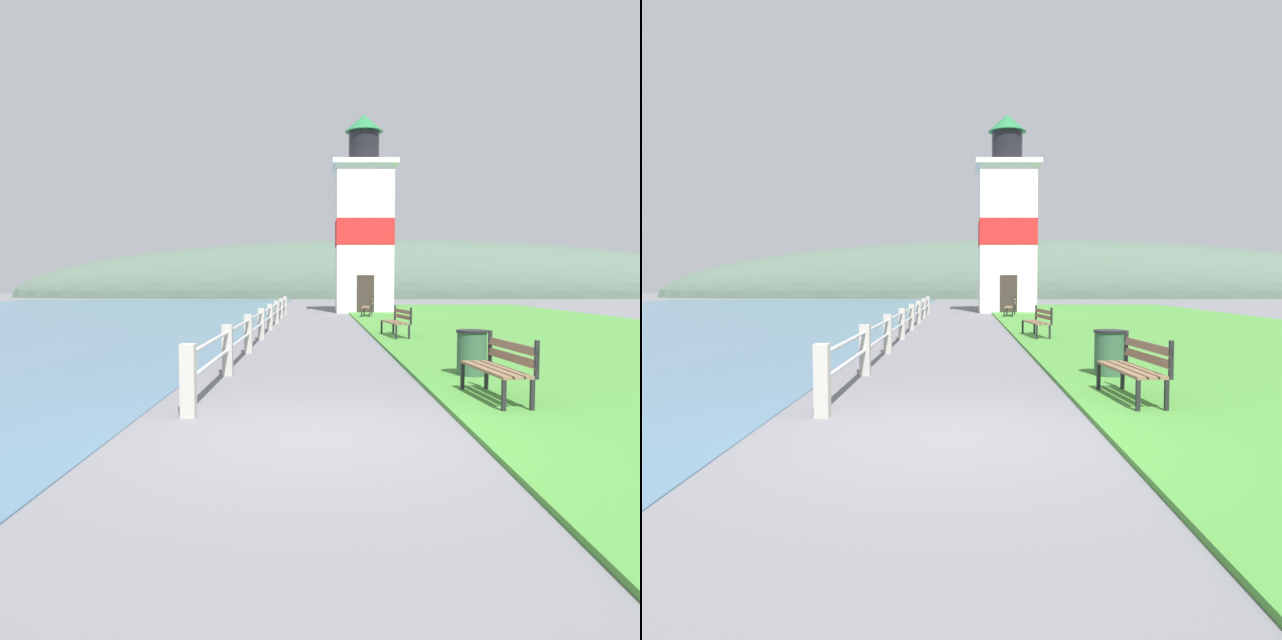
% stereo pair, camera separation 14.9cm
% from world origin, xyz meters
% --- Properties ---
extents(ground_plane, '(160.00, 160.00, 0.00)m').
position_xyz_m(ground_plane, '(0.00, 0.00, 0.00)').
color(ground_plane, slate).
extents(grass_verge, '(12.00, 43.80, 0.06)m').
position_xyz_m(grass_verge, '(7.68, 14.60, 0.03)').
color(grass_verge, '#428433').
rests_on(grass_verge, ground_plane).
extents(seawall_railing, '(0.18, 24.00, 0.91)m').
position_xyz_m(seawall_railing, '(-1.58, 12.91, 0.52)').
color(seawall_railing, '#A8A399').
rests_on(seawall_railing, ground_plane).
extents(park_bench_near, '(0.62, 1.66, 0.94)m').
position_xyz_m(park_bench_near, '(2.53, 1.87, 0.54)').
color(park_bench_near, brown).
rests_on(park_bench_near, ground_plane).
extents(park_bench_midway, '(0.69, 1.95, 0.94)m').
position_xyz_m(park_bench_midway, '(2.40, 11.70, 0.54)').
color(park_bench_midway, brown).
rests_on(park_bench_midway, ground_plane).
extents(park_bench_far, '(0.73, 2.01, 0.94)m').
position_xyz_m(park_bench_far, '(2.46, 22.53, 0.54)').
color(park_bench_far, brown).
rests_on(park_bench_far, ground_plane).
extents(lighthouse, '(3.43, 3.43, 10.60)m').
position_xyz_m(lighthouse, '(2.57, 27.35, 4.55)').
color(lighthouse, white).
rests_on(lighthouse, ground_plane).
extents(trash_bin, '(0.54, 0.54, 0.84)m').
position_xyz_m(trash_bin, '(2.67, 4.03, 0.42)').
color(trash_bin, '#2D5138').
rests_on(trash_bin, ground_plane).
extents(distant_hillside, '(80.00, 16.00, 12.00)m').
position_xyz_m(distant_hillside, '(8.00, 59.20, 0.00)').
color(distant_hillside, '#475B4C').
rests_on(distant_hillside, ground_plane).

